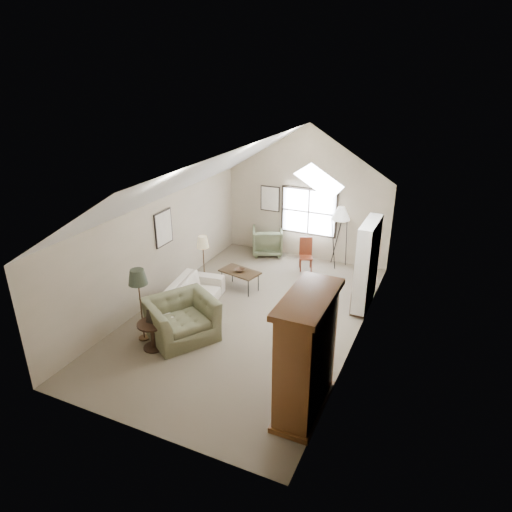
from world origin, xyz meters
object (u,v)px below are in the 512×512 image
at_px(armchair_near, 181,319).
at_px(armchair_far, 267,241).
at_px(armoire, 306,355).
at_px(side_table, 153,335).
at_px(coffee_table, 240,280).
at_px(side_chair, 306,254).
at_px(sofa, 190,299).

xyz_separation_m(armchair_near, armchair_far, (-0.16, 5.08, -0.03)).
distance_m(armoire, side_table, 3.57).
distance_m(coffee_table, side_table, 3.19).
relative_size(armchair_far, side_table, 1.53).
xyz_separation_m(coffee_table, side_chair, (1.18, 1.88, 0.21)).
relative_size(armchair_near, armchair_far, 1.50).
height_order(sofa, armchair_far, armchair_far).
height_order(coffee_table, side_table, side_table).
bearing_deg(armoire, coffee_table, 129.93).
relative_size(armchair_near, side_table, 2.30).
bearing_deg(coffee_table, side_table, -98.32).
distance_m(armoire, armchair_near, 3.36).
bearing_deg(side_table, side_chair, 71.98).
xyz_separation_m(sofa, coffee_table, (0.56, 1.56, -0.09)).
bearing_deg(armchair_far, coffee_table, 72.44).
distance_m(armchair_far, coffee_table, 2.54).
relative_size(coffee_table, side_chair, 1.08).
relative_size(armoire, armchair_near, 1.58).
relative_size(armoire, armchair_far, 2.37).
bearing_deg(sofa, armchair_near, -165.61).
bearing_deg(armchair_far, armchair_near, 67.54).
relative_size(sofa, armchair_near, 1.73).
relative_size(armchair_far, coffee_table, 0.91).
bearing_deg(armchair_far, side_chair, 132.12).
relative_size(armoire, side_table, 3.64).
bearing_deg(sofa, armoire, -128.21).
distance_m(sofa, side_chair, 3.85).
height_order(sofa, armchair_near, armchair_near).
distance_m(armoire, coffee_table, 4.74).
bearing_deg(side_table, coffee_table, 81.68).
bearing_deg(armoire, side_chair, 108.44).
xyz_separation_m(armoire, armchair_near, (-3.13, 1.02, -0.65)).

